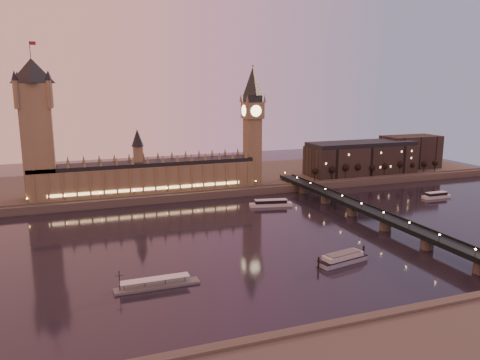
% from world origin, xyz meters
% --- Properties ---
extents(ground, '(700.00, 700.00, 0.00)m').
position_xyz_m(ground, '(0.00, 0.00, 0.00)').
color(ground, black).
rests_on(ground, ground).
extents(far_embankment, '(560.00, 130.00, 6.00)m').
position_xyz_m(far_embankment, '(30.00, 165.00, 3.00)').
color(far_embankment, '#423D35').
rests_on(far_embankment, ground).
extents(palace_of_westminster, '(180.00, 26.62, 52.00)m').
position_xyz_m(palace_of_westminster, '(-40.12, 120.99, 21.71)').
color(palace_of_westminster, brown).
rests_on(palace_of_westminster, ground).
extents(victoria_tower, '(31.68, 31.68, 118.00)m').
position_xyz_m(victoria_tower, '(-120.00, 121.00, 65.79)').
color(victoria_tower, brown).
rests_on(victoria_tower, ground).
extents(big_ben, '(17.68, 17.68, 104.00)m').
position_xyz_m(big_ben, '(53.99, 120.99, 63.95)').
color(big_ben, brown).
rests_on(big_ben, ground).
extents(westminster_bridge, '(13.20, 260.00, 15.30)m').
position_xyz_m(westminster_bridge, '(91.61, 0.00, 5.52)').
color(westminster_bridge, black).
rests_on(westminster_bridge, ground).
extents(city_block, '(155.00, 45.00, 34.00)m').
position_xyz_m(city_block, '(194.94, 130.93, 22.24)').
color(city_block, black).
rests_on(city_block, ground).
extents(bare_tree_0, '(5.98, 5.98, 12.17)m').
position_xyz_m(bare_tree_0, '(112.31, 109.00, 15.08)').
color(bare_tree_0, black).
rests_on(bare_tree_0, ground).
extents(bare_tree_1, '(5.98, 5.98, 12.17)m').
position_xyz_m(bare_tree_1, '(127.58, 109.00, 15.08)').
color(bare_tree_1, black).
rests_on(bare_tree_1, ground).
extents(bare_tree_2, '(5.98, 5.98, 12.17)m').
position_xyz_m(bare_tree_2, '(142.85, 109.00, 15.08)').
color(bare_tree_2, black).
rests_on(bare_tree_2, ground).
extents(bare_tree_3, '(5.98, 5.98, 12.17)m').
position_xyz_m(bare_tree_3, '(158.12, 109.00, 15.08)').
color(bare_tree_3, black).
rests_on(bare_tree_3, ground).
extents(bare_tree_4, '(5.98, 5.98, 12.17)m').
position_xyz_m(bare_tree_4, '(173.39, 109.00, 15.08)').
color(bare_tree_4, black).
rests_on(bare_tree_4, ground).
extents(bare_tree_5, '(5.98, 5.98, 12.17)m').
position_xyz_m(bare_tree_5, '(188.66, 109.00, 15.08)').
color(bare_tree_5, black).
rests_on(bare_tree_5, ground).
extents(bare_tree_6, '(5.98, 5.98, 12.17)m').
position_xyz_m(bare_tree_6, '(203.93, 109.00, 15.08)').
color(bare_tree_6, black).
rests_on(bare_tree_6, ground).
extents(bare_tree_7, '(5.98, 5.98, 12.17)m').
position_xyz_m(bare_tree_7, '(219.20, 109.00, 15.08)').
color(bare_tree_7, black).
rests_on(bare_tree_7, ground).
extents(bare_tree_8, '(5.98, 5.98, 12.17)m').
position_xyz_m(bare_tree_8, '(234.47, 109.00, 15.08)').
color(bare_tree_8, black).
rests_on(bare_tree_8, ground).
extents(bare_tree_9, '(5.98, 5.98, 12.17)m').
position_xyz_m(bare_tree_9, '(249.74, 109.00, 15.08)').
color(bare_tree_9, black).
rests_on(bare_tree_9, ground).
extents(cruise_boat_a, '(33.95, 13.67, 5.31)m').
position_xyz_m(cruise_boat_a, '(46.51, 62.64, 2.34)').
color(cruise_boat_a, silver).
rests_on(cruise_boat_a, ground).
extents(cruise_boat_c, '(25.03, 6.84, 5.00)m').
position_xyz_m(cruise_boat_c, '(187.57, 39.51, 2.20)').
color(cruise_boat_c, silver).
rests_on(cruise_boat_c, ground).
extents(moored_barge, '(32.92, 13.86, 6.16)m').
position_xyz_m(moored_barge, '(34.40, -58.97, 2.60)').
color(moored_barge, '#838FA7').
rests_on(moored_barge, ground).
extents(pontoon_pier, '(39.81, 6.64, 10.62)m').
position_xyz_m(pontoon_pier, '(-64.05, -55.34, 1.14)').
color(pontoon_pier, '#595B5E').
rests_on(pontoon_pier, ground).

